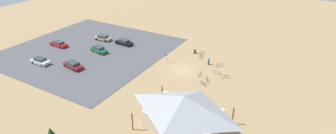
% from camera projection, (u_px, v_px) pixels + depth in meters
% --- Properties ---
extents(ground, '(160.00, 160.00, 0.00)m').
position_uv_depth(ground, '(183.00, 69.00, 55.06)').
color(ground, '#9E7F56').
rests_on(ground, ground).
extents(parking_lot_asphalt, '(35.14, 34.86, 0.05)m').
position_uv_depth(parking_lot_asphalt, '(89.00, 50.00, 64.03)').
color(parking_lot_asphalt, '#4C4C51').
rests_on(parking_lot_asphalt, ground).
extents(bike_pavilion, '(12.29, 8.59, 5.33)m').
position_uv_depth(bike_pavilion, '(184.00, 110.00, 37.80)').
color(bike_pavilion, beige).
rests_on(bike_pavilion, ground).
extents(trash_bin, '(0.60, 0.60, 0.90)m').
position_uv_depth(trash_bin, '(195.00, 52.00, 61.95)').
color(trash_bin, brown).
rests_on(trash_bin, ground).
extents(lot_sign, '(0.56, 0.08, 2.20)m').
position_uv_depth(lot_sign, '(166.00, 57.00, 57.20)').
color(lot_sign, '#99999E').
rests_on(lot_sign, ground).
extents(bicycle_teal_trailside, '(0.96, 1.56, 0.87)m').
position_uv_depth(bicycle_teal_trailside, '(207.00, 79.00, 50.68)').
color(bicycle_teal_trailside, black).
rests_on(bicycle_teal_trailside, ground).
extents(bicycle_silver_near_sign, '(0.48, 1.66, 0.80)m').
position_uv_depth(bicycle_silver_near_sign, '(200.00, 74.00, 52.58)').
color(bicycle_silver_near_sign, black).
rests_on(bicycle_silver_near_sign, ground).
extents(bicycle_green_by_bin, '(0.86, 1.53, 0.77)m').
position_uv_depth(bicycle_green_by_bin, '(202.00, 53.00, 61.60)').
color(bicycle_green_by_bin, black).
rests_on(bicycle_green_by_bin, ground).
extents(bicycle_blue_near_porch, '(1.47, 0.73, 0.75)m').
position_uv_depth(bicycle_blue_near_porch, '(203.00, 83.00, 49.44)').
color(bicycle_blue_near_porch, black).
rests_on(bicycle_blue_near_porch, ground).
extents(bicycle_white_yard_left, '(1.65, 0.48, 0.76)m').
position_uv_depth(bicycle_white_yard_left, '(217.00, 73.00, 53.11)').
color(bicycle_white_yard_left, black).
rests_on(bicycle_white_yard_left, ground).
extents(bicycle_black_back_row, '(0.48, 1.72, 0.93)m').
position_uv_depth(bicycle_black_back_row, '(201.00, 56.00, 59.80)').
color(bicycle_black_back_row, black).
rests_on(bicycle_black_back_row, ground).
extents(bicycle_purple_lone_east, '(1.06, 1.47, 0.82)m').
position_uv_depth(bicycle_purple_lone_east, '(220.00, 65.00, 56.07)').
color(bicycle_purple_lone_east, black).
rests_on(bicycle_purple_lone_east, ground).
extents(bicycle_red_yard_front, '(1.52, 0.77, 0.82)m').
position_uv_depth(bicycle_red_yard_front, '(226.00, 77.00, 51.62)').
color(bicycle_red_yard_front, black).
rests_on(bicycle_red_yard_front, ground).
extents(car_white_back_corner, '(4.26, 1.87, 1.40)m').
position_uv_depth(car_white_back_corner, '(40.00, 61.00, 56.97)').
color(car_white_back_corner, white).
rests_on(car_white_back_corner, parking_lot_asphalt).
extents(car_red_inner_stall, '(4.84, 1.85, 1.26)m').
position_uv_depth(car_red_inner_stall, '(59.00, 44.00, 65.50)').
color(car_red_inner_stall, red).
rests_on(car_red_inner_stall, parking_lot_asphalt).
extents(car_maroon_aisle_side, '(4.92, 2.61, 1.36)m').
position_uv_depth(car_maroon_aisle_side, '(73.00, 65.00, 55.31)').
color(car_maroon_aisle_side, maroon).
rests_on(car_maroon_aisle_side, parking_lot_asphalt).
extents(car_green_mid_lot, '(4.75, 2.50, 1.43)m').
position_uv_depth(car_green_mid_lot, '(99.00, 49.00, 62.36)').
color(car_green_mid_lot, '#1E6B3D').
rests_on(car_green_mid_lot, parking_lot_asphalt).
extents(car_tan_second_row, '(4.45, 2.05, 1.33)m').
position_uv_depth(car_tan_second_row, '(103.00, 38.00, 69.03)').
color(car_tan_second_row, tan).
rests_on(car_tan_second_row, parking_lot_asphalt).
extents(car_black_by_curb, '(4.58, 2.03, 1.34)m').
position_uv_depth(car_black_by_curb, '(124.00, 42.00, 66.41)').
color(car_black_by_curb, black).
rests_on(car_black_by_curb, parking_lot_asphalt).
extents(visitor_near_lot, '(0.36, 0.36, 1.66)m').
position_uv_depth(visitor_near_lot, '(209.00, 61.00, 56.58)').
color(visitor_near_lot, '#2D3347').
rests_on(visitor_near_lot, ground).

